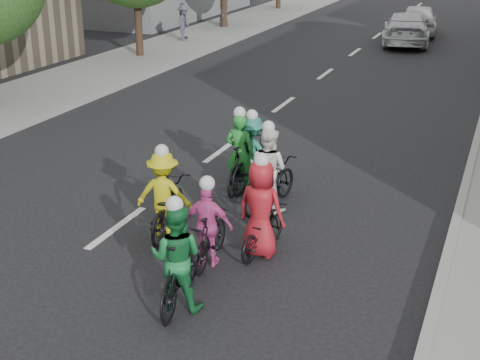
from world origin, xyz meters
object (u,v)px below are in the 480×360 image
Objects in this scene: cyclist_4 at (262,218)px; spectator_0 at (184,23)px; cyclist_3 at (209,232)px; cyclist_5 at (241,161)px; cyclist_0 at (268,178)px; cyclist_2 at (253,158)px; spectator_1 at (183,21)px; cyclist_1 at (165,201)px; follow_car_trail at (418,19)px; cyclist_6 at (179,264)px; spectator_2 at (224,10)px; follow_car_lead at (406,28)px.

spectator_0 is (-11.10, 19.06, 0.32)m from cyclist_4.
cyclist_5 is at bearing -82.23° from cyclist_3.
cyclist_0 reaches higher than cyclist_2.
spectator_1 is at bearing -62.86° from cyclist_5.
cyclist_1 is 1.03× the size of cyclist_2.
follow_car_trail is at bearing -78.20° from cyclist_0.
cyclist_6 is at bearing 83.84° from follow_car_trail.
spectator_2 is (-0.14, 5.08, 0.01)m from spectator_0.
cyclist_3 is 0.35× the size of follow_car_trail.
cyclist_0 reaches higher than cyclist_6.
spectator_1 is at bearing -52.15° from cyclist_2.
cyclist_5 is (-0.89, 0.70, -0.00)m from cyclist_0.
cyclist_5 is 1.12× the size of spectator_0.
spectator_1 reaches higher than cyclist_6.
spectator_0 is at bearing -75.81° from cyclist_1.
cyclist_2 is (0.66, 2.78, 0.05)m from cyclist_1.
cyclist_1 is 21.07m from spectator_0.
spectator_0 reaches higher than cyclist_1.
follow_car_lead is (-0.52, 23.56, 0.16)m from cyclist_3.
cyclist_0 is at bearing -157.07° from spectator_0.
cyclist_2 is 1.15× the size of spectator_2.
spectator_1 is at bearing -47.84° from cyclist_0.
cyclist_2 is 3.14m from cyclist_4.
follow_car_lead is at bearing -80.81° from cyclist_4.
spectator_0 is at bearing -53.61° from cyclist_4.
follow_car_lead is at bearing -103.43° from cyclist_1.
cyclist_4 is at bearing -115.04° from cyclist_6.
cyclist_0 is 1.19× the size of spectator_2.
cyclist_6 is (0.91, -4.71, 0.03)m from cyclist_5.
cyclist_2 is at bearing -172.47° from spectator_1.
follow_car_trail is (-0.41, 26.78, 0.19)m from cyclist_3.
cyclist_4 is 1.00× the size of cyclist_5.
cyclist_5 is 23.63m from spectator_2.
spectator_0 is at bearing 27.80° from follow_car_trail.
cyclist_3 is at bearing 106.17° from cyclist_2.
cyclist_3 is 0.95× the size of spectator_1.
spectator_1 is at bearing -67.56° from cyclist_3.
cyclist_3 is at bearing 99.91° from cyclist_5.
follow_car_trail is (-0.54, 28.16, 0.09)m from cyclist_6.
spectator_1 is at bearing -75.67° from cyclist_1.
spectator_2 reaches higher than cyclist_6.
cyclist_2 is 1.16× the size of spectator_0.
cyclist_0 is at bearing 83.98° from follow_car_trail.
cyclist_6 reaches higher than cyclist_2.
cyclist_6 is 1.17× the size of spectator_0.
cyclist_4 reaches higher than cyclist_2.
follow_car_lead is at bearing -94.05° from cyclist_5.
cyclist_0 reaches higher than spectator_2.
follow_car_lead is (-0.65, 24.94, 0.06)m from cyclist_6.
spectator_1 is at bearing -53.56° from cyclist_4.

